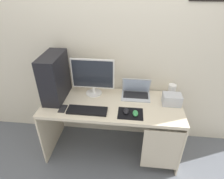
% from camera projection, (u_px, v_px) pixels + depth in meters
% --- Properties ---
extents(ground_plane, '(8.00, 8.00, 0.00)m').
position_uv_depth(ground_plane, '(112.00, 148.00, 2.51)').
color(ground_plane, slate).
extents(wall_back, '(4.00, 0.05, 2.60)m').
position_uv_depth(wall_back, '(116.00, 43.00, 2.13)').
color(wall_back, beige).
rests_on(wall_back, ground_plane).
extents(desk, '(1.55, 0.64, 0.73)m').
position_uv_depth(desk, '(114.00, 114.00, 2.19)').
color(desk, beige).
rests_on(desk, ground_plane).
extents(pc_tower, '(0.20, 0.44, 0.52)m').
position_uv_depth(pc_tower, '(55.00, 77.00, 2.10)').
color(pc_tower, black).
rests_on(pc_tower, desk).
extents(monitor, '(0.49, 0.19, 0.45)m').
position_uv_depth(monitor, '(93.00, 76.00, 2.17)').
color(monitor, white).
rests_on(monitor, desk).
extents(laptop, '(0.33, 0.23, 0.22)m').
position_uv_depth(laptop, '(136.00, 92.00, 2.24)').
color(laptop, '#B7BCC6').
rests_on(laptop, desk).
extents(speaker, '(0.09, 0.09, 0.15)m').
position_uv_depth(speaker, '(172.00, 91.00, 2.21)').
color(speaker, white).
rests_on(speaker, desk).
extents(projector, '(0.20, 0.14, 0.12)m').
position_uv_depth(projector, '(172.00, 99.00, 2.09)').
color(projector, '#B7BCC6').
rests_on(projector, desk).
extents(keyboard, '(0.42, 0.14, 0.02)m').
position_uv_depth(keyboard, '(87.00, 110.00, 2.00)').
color(keyboard, black).
rests_on(keyboard, desk).
extents(mousepad, '(0.26, 0.20, 0.00)m').
position_uv_depth(mousepad, '(130.00, 114.00, 1.97)').
color(mousepad, black).
rests_on(mousepad, desk).
extents(mouse_left, '(0.06, 0.10, 0.03)m').
position_uv_depth(mouse_left, '(126.00, 111.00, 1.97)').
color(mouse_left, black).
rests_on(mouse_left, mousepad).
extents(mouse_right, '(0.06, 0.10, 0.03)m').
position_uv_depth(mouse_right, '(135.00, 113.00, 1.94)').
color(mouse_right, '#338C4C').
rests_on(mouse_right, mousepad).
extents(cell_phone, '(0.07, 0.13, 0.01)m').
position_uv_depth(cell_phone, '(63.00, 109.00, 2.03)').
color(cell_phone, '#232326').
rests_on(cell_phone, desk).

